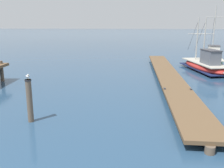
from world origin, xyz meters
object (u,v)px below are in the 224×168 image
fishing_boat_1 (212,58)px  mooring_piling (30,100)px  fishing_boat_0 (205,65)px  perched_seagull (28,76)px

fishing_boat_1 → mooring_piling: 23.06m
fishing_boat_0 → mooring_piling: fishing_boat_0 is taller
fishing_boat_1 → mooring_piling: bearing=-125.1°
fishing_boat_0 → mooring_piling: size_ratio=3.91×
perched_seagull → fishing_boat_1: bearing=54.9°
fishing_boat_1 → perched_seagull: fishing_boat_1 is taller
perched_seagull → mooring_piling: bearing=-53.2°
fishing_boat_0 → mooring_piling: bearing=-129.1°
fishing_boat_0 → fishing_boat_1: fishing_boat_1 is taller
mooring_piling → fishing_boat_0: bearing=50.9°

